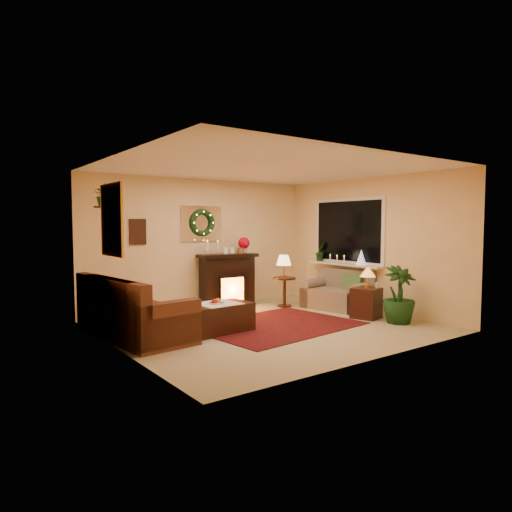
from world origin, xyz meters
TOP-DOWN VIEW (x-y plane):
  - floor at (0.00, 0.00)m, footprint 5.00×5.00m
  - ceiling at (0.00, 0.00)m, footprint 5.00×5.00m
  - wall_back at (0.00, 2.25)m, footprint 5.00×5.00m
  - wall_front at (0.00, -2.25)m, footprint 5.00×5.00m
  - wall_left at (-2.50, 0.00)m, footprint 4.50×4.50m
  - wall_right at (2.50, 0.00)m, footprint 4.50×4.50m
  - area_rug at (0.14, -0.02)m, footprint 2.83×2.25m
  - sofa at (-2.04, 0.64)m, footprint 1.16×2.22m
  - red_throw at (-2.10, 0.82)m, footprint 0.88×1.42m
  - fireplace at (0.43, 1.95)m, footprint 1.13×0.44m
  - poinsettia at (0.82, 1.91)m, footprint 0.24×0.24m
  - mantel_candle_a at (-0.03, 1.96)m, footprint 0.06×0.06m
  - mantel_candle_b at (0.20, 1.93)m, footprint 0.06×0.06m
  - mantel_mirror at (0.00, 2.23)m, footprint 0.92×0.02m
  - wreath at (0.00, 2.19)m, footprint 0.55×0.11m
  - wall_art at (-1.35, 2.23)m, footprint 0.32×0.03m
  - gold_mirror at (-2.48, 0.30)m, footprint 0.03×0.84m
  - hanging_plant at (-2.34, 1.05)m, footprint 0.33×0.28m
  - loveseat at (2.06, 0.41)m, footprint 1.01×1.46m
  - window_frame at (2.48, 0.55)m, footprint 0.03×1.86m
  - window_glass at (2.47, 0.55)m, footprint 0.02×1.70m
  - window_sill at (2.38, 0.55)m, footprint 0.22×1.86m
  - mini_tree at (2.39, 0.11)m, footprint 0.20×0.20m
  - sill_plant at (2.41, 1.27)m, footprint 0.30×0.24m
  - side_table_round at (1.37, 1.25)m, footprint 0.57×0.57m
  - lamp_cream at (1.34, 1.23)m, footprint 0.31×0.31m
  - end_table_square at (1.83, -0.51)m, footprint 0.55×0.55m
  - lamp_tiffany at (1.87, -0.50)m, footprint 0.28×0.28m
  - coffee_table at (-0.89, 0.14)m, footprint 1.10×0.66m
  - fruit_bowl at (-0.92, 0.12)m, footprint 0.23×0.23m
  - floor_palm at (1.95, -1.11)m, footprint 2.01×2.01m

SIDE VIEW (x-z plane):
  - floor at x=0.00m, z-range 0.00..0.00m
  - area_rug at x=0.14m, z-range 0.00..0.01m
  - coffee_table at x=-0.89m, z-range -0.01..0.43m
  - end_table_square at x=1.83m, z-range 0.00..0.54m
  - side_table_round at x=1.37m, z-range 0.02..0.63m
  - loveseat at x=2.06m, z-range 0.03..0.81m
  - sofa at x=-2.04m, z-range -0.03..0.89m
  - floor_palm at x=1.95m, z-range -1.02..1.92m
  - fruit_bowl at x=-0.92m, z-range 0.42..0.48m
  - red_throw at x=-2.10m, z-range 0.44..0.47m
  - fireplace at x=0.43m, z-range 0.04..1.06m
  - lamp_tiffany at x=1.87m, z-range 0.54..0.95m
  - window_sill at x=2.38m, z-range 0.85..0.89m
  - lamp_cream at x=1.34m, z-range 0.65..1.11m
  - mini_tree at x=2.39m, z-range 0.89..1.19m
  - sill_plant at x=2.41m, z-range 0.81..1.36m
  - mantel_candle_a at x=-0.03m, z-range 1.16..1.36m
  - mantel_candle_b at x=0.20m, z-range 1.18..1.34m
  - wall_back at x=0.00m, z-range 1.30..1.30m
  - wall_front at x=0.00m, z-range 1.30..1.30m
  - wall_left at x=-2.50m, z-range 1.30..1.30m
  - wall_right at x=2.50m, z-range 1.30..1.30m
  - poinsettia at x=0.82m, z-range 1.18..1.42m
  - wall_art at x=-1.35m, z-range 1.31..1.79m
  - window_frame at x=2.48m, z-range 0.87..2.23m
  - window_glass at x=2.47m, z-range 0.94..2.16m
  - mantel_mirror at x=0.00m, z-range 1.34..2.06m
  - wreath at x=0.00m, z-range 1.44..2.00m
  - gold_mirror at x=-2.48m, z-range 1.25..2.25m
  - hanging_plant at x=-2.34m, z-range 1.79..2.15m
  - ceiling at x=0.00m, z-range 2.60..2.60m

